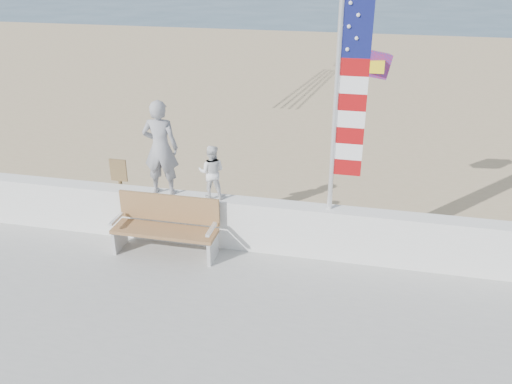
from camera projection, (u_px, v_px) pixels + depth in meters
ground at (216, 324)px, 7.93m from camera, size 220.00×220.00×0.00m
sand at (303, 132)px, 15.90m from camera, size 90.00×40.00×0.08m
seawall at (247, 224)px, 9.44m from camera, size 30.00×0.35×0.90m
adult at (161, 148)px, 9.20m from camera, size 0.64×0.45×1.67m
child at (212, 172)px, 9.18m from camera, size 0.50×0.41×0.95m
bench at (166, 225)px, 9.27m from camera, size 1.80×0.57×1.00m
flag at (345, 96)px, 8.15m from camera, size 0.50×0.08×3.50m
parafoil_kite at (369, 63)px, 9.45m from camera, size 0.87×0.49×0.58m
sign at (121, 189)px, 10.01m from camera, size 0.32×0.07×1.46m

